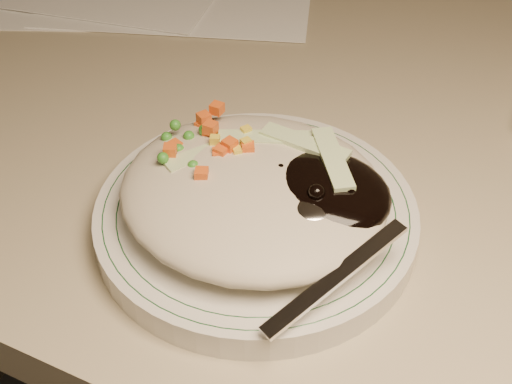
% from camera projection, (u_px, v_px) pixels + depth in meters
% --- Properties ---
extents(desk, '(1.40, 0.70, 0.74)m').
position_uv_depth(desk, '(401.00, 276.00, 0.76)').
color(desk, tan).
rests_on(desk, ground).
extents(plate, '(0.24, 0.24, 0.02)m').
position_uv_depth(plate, '(256.00, 218.00, 0.53)').
color(plate, silver).
rests_on(plate, desk).
extents(plate_rim, '(0.22, 0.22, 0.00)m').
position_uv_depth(plate_rim, '(256.00, 208.00, 0.52)').
color(plate_rim, '#144723').
rests_on(plate_rim, plate).
extents(meal, '(0.21, 0.19, 0.05)m').
position_uv_depth(meal, '(261.00, 188.00, 0.50)').
color(meal, '#B1A98F').
rests_on(meal, plate).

